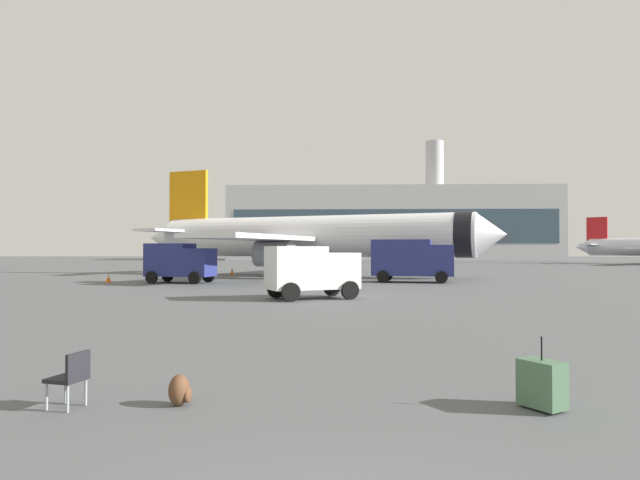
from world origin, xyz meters
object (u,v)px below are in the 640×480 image
Objects in this scene: cargo_van at (311,270)px; traveller_backpack at (180,391)px; rolling_suitcase at (542,384)px; fuel_truck at (412,259)px; gate_chair at (71,376)px; safety_cone_near at (162,270)px; airplane_at_gate at (308,237)px; service_truck at (180,261)px; safety_cone_mid at (232,271)px; safety_cone_far at (108,278)px.

cargo_van is 10.07× the size of traveller_backpack.
rolling_suitcase is (4.40, -18.37, -1.06)m from cargo_van.
fuel_truck is 7.41× the size of gate_chair.
airplane_at_gate is at bearing -13.33° from safety_cone_near.
service_truck is 32.25m from traveller_backpack.
traveller_backpack is at bearing -103.88° from fuel_truck.
safety_cone_mid reaches higher than safety_cone_far.
fuel_truck is at bearing 4.90° from service_truck.
traveller_backpack is at bearing 6.67° from gate_chair.
service_truck reaches higher than safety_cone_near.
service_truck is 34.25m from rolling_suitcase.
airplane_at_gate is at bearing 93.64° from cargo_van.
airplane_at_gate is 23.78m from cargo_van.
safety_cone_mid is (-7.60, 2.48, -3.30)m from airplane_at_gate.
safety_cone_near is 1.49× the size of traveller_backpack.
safety_cone_mid is 45.17m from traveller_backpack.
cargo_van is at bearing -86.36° from airplane_at_gate.
safety_cone_mid is 46.49m from rolling_suitcase.
airplane_at_gate is 42.31m from gate_chair.
safety_cone_far is at bearing 140.09° from cargo_van.
service_truck is 15.89m from safety_cone_near.
cargo_van is 18.77m from gate_chair.
fuel_truck is 8.83× the size of safety_cone_mid.
service_truck is 17.21m from fuel_truck.
safety_cone_mid is 1.11× the size of safety_cone_far.
rolling_suitcase is at bearing -94.35° from fuel_truck.
safety_cone_near is at bearing 150.53° from fuel_truck.
airplane_at_gate is 7.19× the size of cargo_van.
gate_chair is (-2.76, -18.54, -0.95)m from cargo_van.
cargo_van is 27.68m from safety_cone_mid.
safety_cone_far is at bearing -178.20° from fuel_truck.
cargo_van reaches higher than safety_cone_mid.
fuel_truck reaches higher than safety_cone_near.
safety_cone_far is at bearing -144.34° from airplane_at_gate.
safety_cone_far is (-22.77, -0.72, -1.45)m from fuel_truck.
fuel_truck reaches higher than gate_chair.
safety_cone_mid is (1.18, 13.57, -1.25)m from service_truck.
traveller_backpack is (-8.00, -32.37, -1.54)m from fuel_truck.
fuel_truck is 15.61m from cargo_van.
service_truck reaches higher than safety_cone_mid.
service_truck is 16.22m from cargo_van.
traveller_backpack is at bearing -79.84° from safety_cone_mid.
service_truck is (-8.78, -11.08, -2.05)m from airplane_at_gate.
safety_cone_near is (-16.39, 27.16, -1.10)m from cargo_van.
cargo_van reaches higher than rolling_suitcase.
service_truck reaches higher than rolling_suitcase.
safety_cone_mid is 45.10m from gate_chair.
fuel_truck is at bearing 73.52° from gate_chair.
service_truck reaches higher than gate_chair.
safety_cone_near is (-23.26, 13.14, -1.42)m from fuel_truck.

